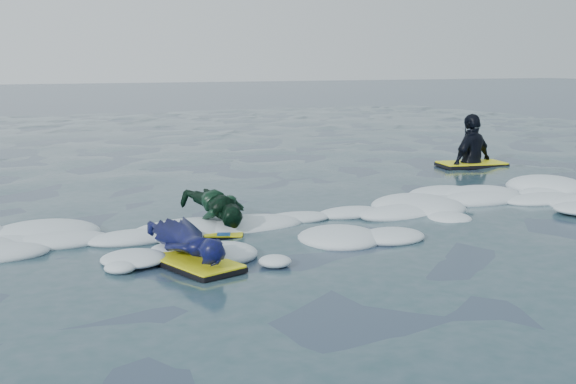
% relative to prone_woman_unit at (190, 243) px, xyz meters
% --- Properties ---
extents(ground, '(120.00, 120.00, 0.00)m').
position_rel_prone_woman_unit_xyz_m(ground, '(1.35, -0.36, -0.19)').
color(ground, '#18253B').
rests_on(ground, ground).
extents(foam_band, '(12.00, 3.10, 0.30)m').
position_rel_prone_woman_unit_xyz_m(foam_band, '(1.35, 0.68, -0.19)').
color(foam_band, silver).
rests_on(foam_band, ground).
extents(prone_woman_unit, '(0.79, 1.52, 0.37)m').
position_rel_prone_woman_unit_xyz_m(prone_woman_unit, '(0.00, 0.00, 0.00)').
color(prone_woman_unit, black).
rests_on(prone_woman_unit, ground).
extents(prone_child_unit, '(0.70, 1.25, 0.46)m').
position_rel_prone_woman_unit_xyz_m(prone_child_unit, '(0.69, 1.16, 0.05)').
color(prone_child_unit, black).
rests_on(prone_child_unit, ground).
extents(waiting_rider_unit, '(1.32, 0.87, 1.84)m').
position_rel_prone_woman_unit_xyz_m(waiting_rider_unit, '(6.58, 4.08, -0.12)').
color(waiting_rider_unit, black).
rests_on(waiting_rider_unit, ground).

